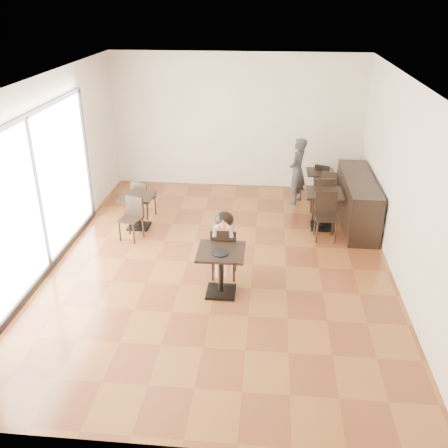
# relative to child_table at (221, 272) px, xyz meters

# --- Properties ---
(floor) EXTENTS (6.00, 8.00, 0.01)m
(floor) POSITION_rel_child_table_xyz_m (-0.11, 0.96, -0.39)
(floor) COLOR brown
(floor) RESTS_ON ground
(ceiling) EXTENTS (6.00, 8.00, 0.01)m
(ceiling) POSITION_rel_child_table_xyz_m (-0.11, 0.96, 2.81)
(ceiling) COLOR silver
(ceiling) RESTS_ON floor
(wall_back) EXTENTS (6.00, 0.01, 3.20)m
(wall_back) POSITION_rel_child_table_xyz_m (-0.11, 4.96, 1.21)
(wall_back) COLOR white
(wall_back) RESTS_ON floor
(wall_front) EXTENTS (6.00, 0.01, 3.20)m
(wall_front) POSITION_rel_child_table_xyz_m (-0.11, -3.04, 1.21)
(wall_front) COLOR white
(wall_front) RESTS_ON floor
(wall_left) EXTENTS (0.01, 8.00, 3.20)m
(wall_left) POSITION_rel_child_table_xyz_m (-3.11, 0.96, 1.21)
(wall_left) COLOR white
(wall_left) RESTS_ON floor
(wall_right) EXTENTS (0.01, 8.00, 3.20)m
(wall_right) POSITION_rel_child_table_xyz_m (2.89, 0.96, 1.21)
(wall_right) COLOR white
(wall_right) RESTS_ON floor
(storefront_window) EXTENTS (0.04, 4.50, 2.60)m
(storefront_window) POSITION_rel_child_table_xyz_m (-3.08, 0.46, 1.01)
(storefront_window) COLOR white
(storefront_window) RESTS_ON floor
(child_table) EXTENTS (0.74, 0.74, 0.78)m
(child_table) POSITION_rel_child_table_xyz_m (0.00, 0.00, 0.00)
(child_table) COLOR black
(child_table) RESTS_ON floor
(child_chair) EXTENTS (0.42, 0.42, 0.93)m
(child_chair) POSITION_rel_child_table_xyz_m (-0.00, 0.55, 0.08)
(child_chair) COLOR black
(child_chair) RESTS_ON floor
(child) EXTENTS (0.42, 0.59, 1.18)m
(child) POSITION_rel_child_table_xyz_m (0.00, 0.55, 0.20)
(child) COLOR gray
(child) RESTS_ON child_chair
(plate) EXTENTS (0.26, 0.26, 0.02)m
(plate) POSITION_rel_child_table_xyz_m (0.00, -0.10, 0.40)
(plate) COLOR black
(plate) RESTS_ON child_table
(pizza_slice) EXTENTS (0.27, 0.21, 0.06)m
(pizza_slice) POSITION_rel_child_table_xyz_m (0.00, 0.36, 0.63)
(pizza_slice) COLOR tan
(pizza_slice) RESTS_ON child
(adult_patron) EXTENTS (0.54, 0.65, 1.51)m
(adult_patron) POSITION_rel_child_table_xyz_m (1.33, 3.96, 0.37)
(adult_patron) COLOR #323337
(adult_patron) RESTS_ON floor
(cafe_table_mid) EXTENTS (0.76, 0.76, 0.77)m
(cafe_table_mid) POSITION_rel_child_table_xyz_m (1.82, 2.66, -0.00)
(cafe_table_mid) COLOR black
(cafe_table_mid) RESTS_ON floor
(cafe_table_left) EXTENTS (0.84, 0.84, 0.70)m
(cafe_table_left) POSITION_rel_child_table_xyz_m (-1.94, 2.31, -0.04)
(cafe_table_left) COLOR black
(cafe_table_left) RESTS_ON floor
(cafe_table_back) EXTENTS (0.81, 0.81, 0.66)m
(cafe_table_back) POSITION_rel_child_table_xyz_m (1.88, 4.26, -0.06)
(cafe_table_back) COLOR black
(cafe_table_back) RESTS_ON floor
(chair_mid_a) EXTENTS (0.44, 0.44, 0.93)m
(chair_mid_a) POSITION_rel_child_table_xyz_m (1.83, 3.21, 0.08)
(chair_mid_a) COLOR black
(chair_mid_a) RESTS_ON floor
(chair_mid_b) EXTENTS (0.44, 0.44, 0.93)m
(chair_mid_b) POSITION_rel_child_table_xyz_m (1.83, 2.11, 0.08)
(chair_mid_b) COLOR black
(chair_mid_b) RESTS_ON floor
(chair_left_a) EXTENTS (0.48, 0.48, 0.84)m
(chair_left_a) POSITION_rel_child_table_xyz_m (-1.94, 2.86, 0.03)
(chair_left_a) COLOR black
(chair_left_a) RESTS_ON floor
(chair_left_b) EXTENTS (0.48, 0.48, 0.84)m
(chair_left_b) POSITION_rel_child_table_xyz_m (-1.94, 1.76, 0.03)
(chair_left_b) COLOR black
(chair_left_b) RESTS_ON floor
(chair_back_a) EXTENTS (0.46, 0.46, 0.79)m
(chair_back_a) POSITION_rel_child_table_xyz_m (1.98, 4.46, 0.01)
(chair_back_a) COLOR black
(chair_back_a) RESTS_ON floor
(chair_back_b) EXTENTS (0.46, 0.46, 0.79)m
(chair_back_b) POSITION_rel_child_table_xyz_m (1.98, 3.71, 0.01)
(chair_back_b) COLOR black
(chair_back_b) RESTS_ON floor
(service_counter) EXTENTS (0.60, 2.40, 1.00)m
(service_counter) POSITION_rel_child_table_xyz_m (2.54, 2.96, 0.11)
(service_counter) COLOR black
(service_counter) RESTS_ON floor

